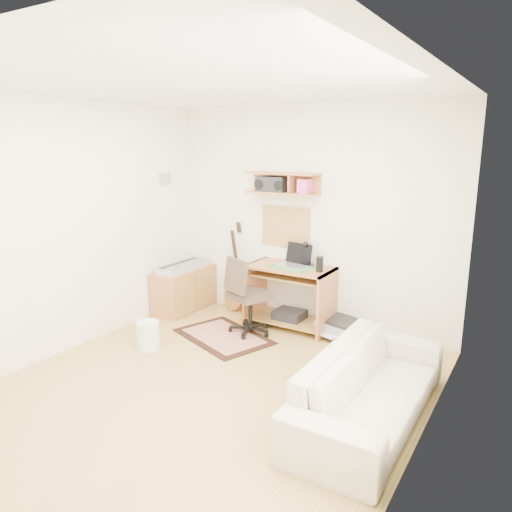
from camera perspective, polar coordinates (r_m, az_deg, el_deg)
The scene contains 22 objects.
floor at distance 4.49m, azimuth -5.63°, elevation -15.48°, with size 3.60×4.00×0.01m, color tan.
ceiling at distance 3.98m, azimuth -6.51°, elevation 19.75°, with size 3.60×4.00×0.01m, color white.
back_wall at distance 5.73m, azimuth 6.33°, elevation 4.59°, with size 3.60×0.01×2.60m, color white.
left_wall at distance 5.32m, azimuth -21.65°, elevation 3.09°, with size 0.01×4.00×2.60m, color white.
right_wall at distance 3.29m, azimuth 19.79°, elevation -2.48°, with size 0.01×4.00×2.60m, color white.
wall_shelf at distance 5.70m, azimuth 3.11°, elevation 8.66°, with size 0.90×0.25×0.26m, color #BD7142.
cork_board at distance 5.86m, azimuth 3.54°, elevation 3.54°, with size 0.64×0.03×0.49m, color tan.
wall_photo at distance 6.26m, azimuth -10.78°, elevation 9.03°, with size 0.02×0.20×0.15m, color #4C8CBF.
desk at distance 5.73m, azimuth 4.04°, elevation -4.86°, with size 1.00×0.55×0.75m, color #BD7142, non-canonical shape.
laptop at distance 5.56m, azimuth 4.38°, elevation 0.03°, with size 0.35×0.35×0.27m, color silver, non-canonical shape.
speaker at distance 5.40m, azimuth 7.61°, elevation -0.97°, with size 0.08×0.08×0.18m, color black.
desk_lamp at distance 5.64m, azimuth 6.52°, elevation 0.24°, with size 0.10×0.10×0.29m, color black, non-canonical shape.
pencil_cup at distance 5.57m, azimuth 7.51°, elevation -0.98°, with size 0.06×0.06×0.09m, color #3861A8.
boombox at distance 5.77m, azimuth 1.91°, elevation 8.52°, with size 0.36×0.17×0.19m, color black.
rug at distance 5.55m, azimuth -3.91°, elevation -9.52°, with size 1.09×0.73×0.01m, color #D8B491.
task_chair at distance 5.50m, azimuth -0.70°, elevation -4.70°, with size 0.47×0.47×0.92m, color #3E3125, non-canonical shape.
cabinet at distance 6.42m, azimuth -8.56°, elevation -3.93°, with size 0.40×0.90×0.55m, color #BD7142.
music_keyboard at distance 6.34m, azimuth -8.65°, elevation -1.24°, with size 0.26×0.82×0.07m, color #B2B5BA.
guitar at distance 6.23m, azimuth -2.66°, elevation -1.35°, with size 0.31×0.20×1.17m, color #A16931, non-canonical shape.
waste_basket at distance 5.34m, azimuth -12.74°, elevation -9.16°, with size 0.24×0.24×0.29m, color white.
printer at distance 5.64m, azimuth 10.05°, elevation -8.48°, with size 0.49×0.38×0.18m, color #A5A8AA.
sofa at distance 3.98m, azimuth 13.51°, elevation -13.66°, with size 1.90×0.56×0.74m, color beige.
Camera 1 is at (2.42, -3.12, 2.14)m, focal length 33.55 mm.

